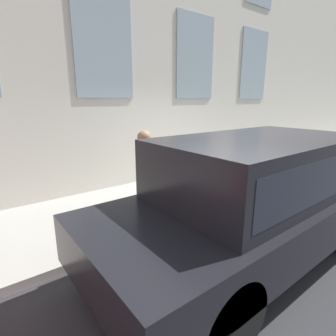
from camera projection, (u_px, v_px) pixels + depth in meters
name	position (u px, v px, depth m)	size (l,w,h in m)	color
ground_plane	(228.00, 212.00, 5.21)	(80.00, 80.00, 0.00)	#2D2D30
sidewalk	(187.00, 192.00, 6.15)	(2.48, 60.00, 0.13)	#9E9B93
fire_hydrant	(189.00, 187.00, 5.20)	(0.31, 0.43, 0.70)	gold
person	(145.00, 164.00, 4.70)	(0.37, 0.24, 1.52)	navy
parked_truck_charcoal_near	(256.00, 190.00, 3.52)	(1.85, 4.59, 1.69)	black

